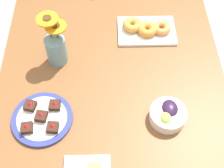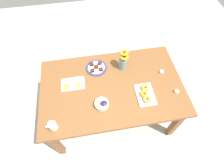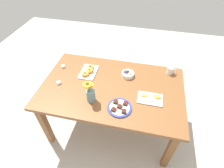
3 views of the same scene
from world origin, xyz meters
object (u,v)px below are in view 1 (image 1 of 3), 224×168
(grape_bowl, at_px, (168,114))
(dessert_plate, at_px, (42,118))
(dining_table, at_px, (112,100))
(flower_vase, at_px, (56,47))
(croissant_platter, at_px, (146,29))

(grape_bowl, bearing_deg, dessert_plate, -90.28)
(grape_bowl, distance_m, dessert_plate, 0.50)
(dining_table, xyz_separation_m, flower_vase, (-0.17, -0.24, 0.17))
(grape_bowl, xyz_separation_m, flower_vase, (-0.31, -0.46, 0.06))
(grape_bowl, xyz_separation_m, dessert_plate, (-0.00, -0.50, -0.02))
(dining_table, height_order, grape_bowl, grape_bowl)
(croissant_platter, bearing_deg, dessert_plate, -43.83)
(dining_table, distance_m, croissant_platter, 0.39)
(croissant_platter, relative_size, flower_vase, 1.12)
(flower_vase, bearing_deg, dessert_plate, -7.67)
(croissant_platter, xyz_separation_m, dessert_plate, (0.48, -0.46, -0.01))
(dining_table, bearing_deg, dessert_plate, -63.53)
(flower_vase, bearing_deg, grape_bowl, 55.85)
(croissant_platter, bearing_deg, flower_vase, -68.30)
(grape_bowl, relative_size, croissant_platter, 0.53)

